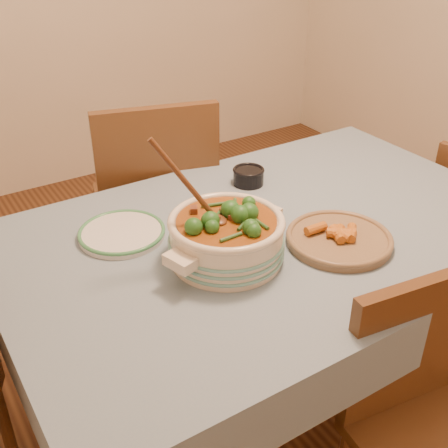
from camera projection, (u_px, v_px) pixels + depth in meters
name	position (u px, v px, depth m)	size (l,w,h in m)	color
floor	(264.00, 399.00, 2.14)	(4.50, 4.50, 0.00)	#412212
dining_table	(272.00, 254.00, 1.81)	(1.68, 1.08, 0.76)	brown
stew_casserole	(226.00, 234.00, 1.58)	(0.42, 0.39, 0.39)	beige
white_plate	(122.00, 233.00, 1.72)	(0.28, 0.28, 0.02)	silver
condiment_bowl	(248.00, 175.00, 2.02)	(0.14, 0.14, 0.06)	black
fried_plate	(339.00, 237.00, 1.68)	(0.41, 0.41, 0.05)	#8B6B4D
chair_far	(156.00, 199.00, 2.33)	(0.58, 0.58, 1.01)	#58301B
chair_near	(427.00, 415.00, 1.47)	(0.45, 0.45, 0.85)	#58301B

